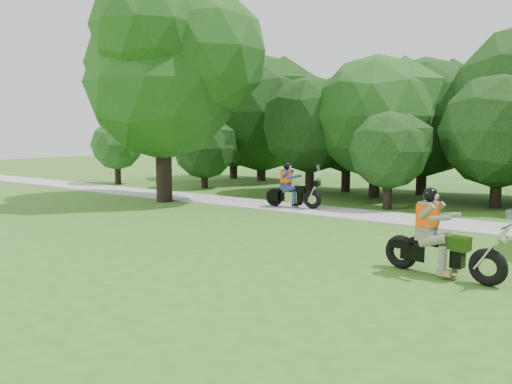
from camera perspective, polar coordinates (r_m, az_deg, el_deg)
The scene contains 6 objects.
ground at distance 10.41m, azimuth 4.34°, elevation -9.74°, with size 100.00×100.00×0.00m, color #3C621C.
walkway at distance 17.58m, azimuth 18.07°, elevation -3.14°, with size 60.00×2.20×0.06m, color #A3A39E.
tree_line at distance 23.79m, azimuth 26.24°, elevation 7.88°, with size 39.94×11.54×7.65m.
big_tree_west at distance 22.17m, azimuth -10.13°, elevation 13.94°, with size 8.64×6.56×9.96m.
chopper_motorcycle at distance 11.03m, azimuth 19.96°, elevation -5.56°, with size 2.57×0.82×1.84m.
touring_motorcycle at distance 19.48m, azimuth 3.87°, elevation 0.11°, with size 2.30×0.96×1.76m.
Camera 1 is at (5.18, -8.54, 2.96)m, focal length 35.00 mm.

